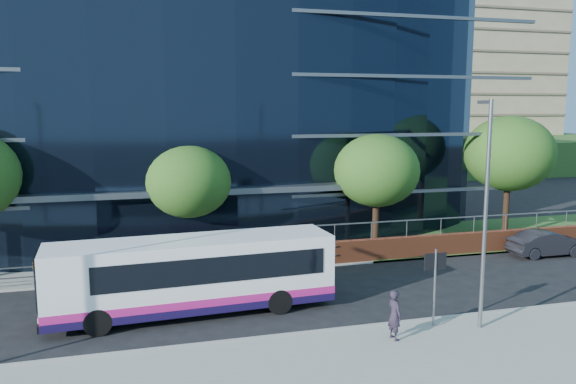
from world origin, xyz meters
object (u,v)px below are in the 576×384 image
object	(u,v)px
streetlight_east	(485,208)
city_bus	(195,274)
tree_far_d	(509,154)
tree_far_c	(377,171)
pedestrian	(395,315)
tree_dist_f	(509,138)
street_sign	(435,271)
tree_far_b	(189,182)
parked_car	(547,243)
tree_dist_e	(401,138)

from	to	relation	value
streetlight_east	city_bus	xyz separation A→B (m)	(-9.50, 4.47, -2.89)
tree_far_d	tree_far_c	bearing A→B (deg)	-173.66
streetlight_east	pedestrian	xyz separation A→B (m)	(-3.39, -0.15, -3.44)
tree_dist_f	pedestrian	bearing A→B (deg)	-130.15
tree_dist_f	streetlight_east	world-z (taller)	streetlight_east
street_sign	pedestrian	size ratio (longest dim) A/B	1.64
tree_far_b	tree_dist_f	size ratio (longest dim) A/B	1.00
pedestrian	tree_far_d	bearing A→B (deg)	-56.27
pedestrian	parked_car	bearing A→B (deg)	-66.56
tree_dist_e	pedestrian	distance (m)	47.55
tree_far_b	tree_dist_e	world-z (taller)	tree_dist_e
pedestrian	city_bus	bearing A→B (deg)	43.99
tree_dist_e	streetlight_east	bearing A→B (deg)	-113.11
street_sign	streetlight_east	bearing A→B (deg)	-21.36
street_sign	tree_dist_f	distance (m)	56.25
tree_far_b	tree_far_c	distance (m)	10.02
tree_far_d	tree_dist_e	size ratio (longest dim) A/B	1.14
tree_far_b	city_bus	distance (m)	7.69
parked_car	tree_far_d	bearing A→B (deg)	-4.19
street_sign	tree_far_c	world-z (taller)	tree_far_c
tree_far_c	tree_dist_e	distance (m)	35.36
tree_far_d	parked_car	xyz separation A→B (m)	(-0.37, -4.08, -4.50)
city_bus	parked_car	size ratio (longest dim) A/B	2.60
tree_dist_f	pedestrian	distance (m)	58.08
tree_far_c	streetlight_east	world-z (taller)	streetlight_east
street_sign	parked_car	xyz separation A→B (m)	(11.13, 7.51, -1.46)
tree_far_d	tree_dist_f	distance (m)	40.01
tree_dist_f	tree_far_b	bearing A→B (deg)	-142.92
tree_far_d	pedestrian	size ratio (longest dim) A/B	4.37
street_sign	tree_dist_e	xyz separation A→B (m)	(19.50, 41.59, 2.39)
tree_dist_e	tree_far_d	bearing A→B (deg)	-104.93
city_bus	tree_far_c	bearing A→B (deg)	29.31
tree_far_c	tree_far_d	xyz separation A→B (m)	(9.00, 1.00, 0.65)
tree_far_d	pedestrian	bearing A→B (deg)	-137.38
tree_far_c	city_bus	bearing A→B (deg)	-147.45
street_sign	tree_dist_e	size ratio (longest dim) A/B	0.43
street_sign	tree_far_b	size ratio (longest dim) A/B	0.46
street_sign	tree_far_d	bearing A→B (deg)	45.22
street_sign	tree_dist_f	size ratio (longest dim) A/B	0.46
street_sign	tree_far_b	bearing A→B (deg)	124.08
tree_far_b	city_bus	xyz separation A→B (m)	(-0.50, -7.20, -2.66)
tree_far_c	city_bus	xyz separation A→B (m)	(-10.50, -6.70, -2.98)
street_sign	tree_dist_f	world-z (taller)	tree_dist_f
tree_dist_f	city_bus	xyz separation A→B (m)	(-43.50, -39.70, -2.66)
street_sign	tree_dist_e	distance (m)	45.99
tree_dist_f	parked_car	size ratio (longest dim) A/B	1.44
pedestrian	street_sign	bearing A→B (deg)	-77.64
tree_dist_f	streetlight_east	distance (m)	55.74
tree_dist_e	pedestrian	bearing A→B (deg)	-116.81
street_sign	streetlight_east	xyz separation A→B (m)	(1.50, -0.59, 2.29)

